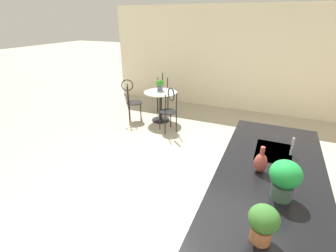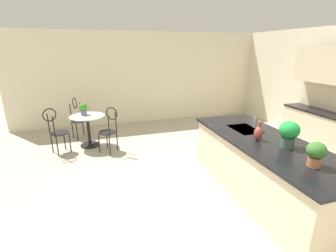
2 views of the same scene
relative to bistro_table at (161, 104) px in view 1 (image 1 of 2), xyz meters
The scene contains 12 objects.
ground_plane 3.15m from the bistro_table, 34.02° to the left, with size 40.00×40.00×0.00m, color #B2A893.
wall_left_window 2.58m from the bistro_table, 133.76° to the left, with size 0.12×7.80×2.70m, color beige.
kitchen_island 3.88m from the bistro_table, 41.98° to the left, with size 2.80×1.06×0.92m.
bistro_table is the anchor object (origin of this frame).
chair_near_window 0.73m from the bistro_table, 159.21° to the right, with size 0.52×0.50×1.04m.
chair_by_island 0.71m from the bistro_table, 67.96° to the right, with size 0.52×0.52×1.04m.
chair_toward_desk 0.70m from the bistro_table, 41.29° to the left, with size 0.54×0.54×1.04m.
sink_faucet 3.68m from the bistro_table, 49.91° to the left, with size 0.02×0.02×0.22m, color #B2B5BA.
potted_plant_on_table 0.47m from the bistro_table, 149.05° to the right, with size 0.19×0.19×0.27m.
potted_plant_counter_far 4.58m from the bistro_table, 34.45° to the left, with size 0.21×0.21×0.30m.
potted_plant_counter_near 4.23m from the bistro_table, 40.16° to the left, with size 0.26×0.26×0.37m.
vase_on_counter 3.81m from the bistro_table, 41.13° to the left, with size 0.13×0.13×0.29m.
Camera 1 is at (2.59, 0.74, 2.38)m, focal length 26.41 mm.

